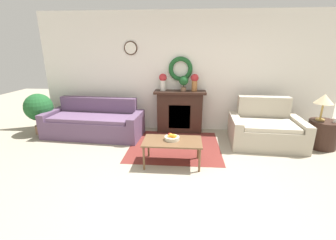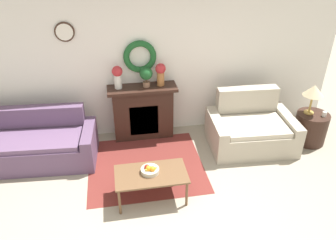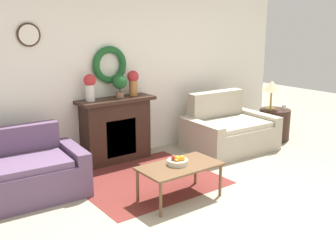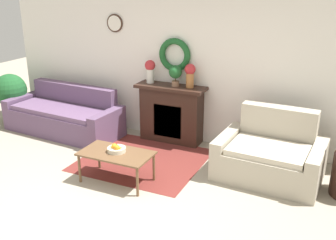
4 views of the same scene
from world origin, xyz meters
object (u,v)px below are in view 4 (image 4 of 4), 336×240
loveseat_right (270,155)px  potted_plant_floor_by_couch (10,92)px  fruit_bowl (116,149)px  vase_on_mantel_left (150,70)px  coffee_table (116,155)px  vase_on_mantel_right (190,74)px  potted_plant_on_mantel (175,73)px  couch_left (65,116)px  fireplace (171,113)px

loveseat_right → potted_plant_floor_by_couch: potted_plant_floor_by_couch is taller
fruit_bowl → vase_on_mantel_left: size_ratio=0.64×
coffee_table → potted_plant_floor_by_couch: (-3.13, 1.25, 0.20)m
vase_on_mantel_right → vase_on_mantel_left: bearing=180.0°
vase_on_mantel_left → potted_plant_on_mantel: bearing=-2.4°
potted_plant_on_mantel → potted_plant_floor_by_couch: bearing=-173.5°
couch_left → potted_plant_floor_by_couch: size_ratio=2.36×
fireplace → potted_plant_on_mantel: 0.70m
loveseat_right → fruit_bowl: bearing=-148.1°
vase_on_mantel_left → vase_on_mantel_right: (0.71, 0.00, -0.00)m
fireplace → potted_plant_floor_by_couch: (-3.20, -0.39, 0.09)m
coffee_table → vase_on_mantel_left: (-0.32, 1.64, 0.81)m
loveseat_right → vase_on_mantel_left: (-2.18, 0.60, 0.89)m
potted_plant_on_mantel → loveseat_right: bearing=-18.9°
loveseat_right → potted_plant_floor_by_couch: 5.00m
fruit_bowl → vase_on_mantel_left: bearing=100.9°
fruit_bowl → potted_plant_on_mantel: potted_plant_on_mantel is taller
fruit_bowl → potted_plant_floor_by_couch: size_ratio=0.27×
fireplace → vase_on_mantel_left: 0.81m
vase_on_mantel_left → potted_plant_on_mantel: (0.47, -0.02, -0.01)m
fruit_bowl → coffee_table: bearing=-66.3°
fireplace → vase_on_mantel_left: vase_on_mantel_left is taller
coffee_table → vase_on_mantel_right: vase_on_mantel_right is taller
loveseat_right → potted_plant_floor_by_couch: bearing=-179.1°
potted_plant_floor_by_couch → loveseat_right: bearing=-2.4°
vase_on_mantel_right → coffee_table: bearing=-103.5°
couch_left → vase_on_mantel_left: (1.52, 0.44, 0.91)m
potted_plant_floor_by_couch → fruit_bowl: bearing=-21.4°
fruit_bowl → vase_on_mantel_right: vase_on_mantel_right is taller
couch_left → vase_on_mantel_right: size_ratio=5.71×
fruit_bowl → potted_plant_on_mantel: size_ratio=0.72×
fruit_bowl → vase_on_mantel_right: size_ratio=0.65×
vase_on_mantel_right → potted_plant_floor_by_couch: vase_on_mantel_right is taller
coffee_table → vase_on_mantel_left: size_ratio=2.53×
vase_on_mantel_right → potted_plant_floor_by_couch: bearing=-173.7°
fireplace → coffee_table: 1.64m
potted_plant_on_mantel → fruit_bowl: bearing=-95.7°
fireplace → vase_on_mantel_right: bearing=1.0°
couch_left → loveseat_right: bearing=1.5°
fruit_bowl → potted_plant_floor_by_couch: potted_plant_floor_by_couch is taller
vase_on_mantel_left → potted_plant_on_mantel: 0.47m
fruit_bowl → potted_plant_floor_by_couch: 3.36m
couch_left → coffee_table: 2.20m
fireplace → potted_plant_on_mantel: size_ratio=3.41×
fireplace → loveseat_right: bearing=-18.5°
coffee_table → vase_on_mantel_left: 1.86m
vase_on_mantel_right → loveseat_right: bearing=-22.4°
coffee_table → potted_plant_on_mantel: potted_plant_on_mantel is taller
loveseat_right → vase_on_mantel_left: vase_on_mantel_left is taller
coffee_table → vase_on_mantel_left: vase_on_mantel_left is taller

